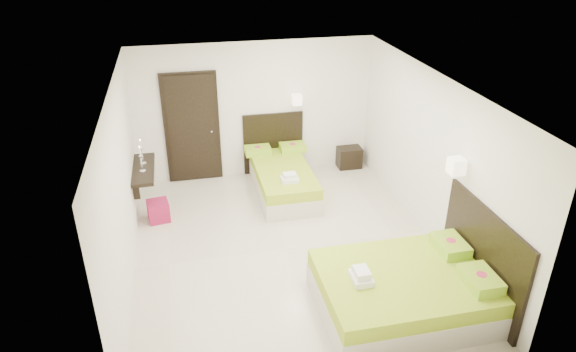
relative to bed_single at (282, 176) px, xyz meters
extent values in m
plane|color=beige|center=(-0.34, -1.87, -0.30)|extent=(5.50, 5.50, 0.00)
cube|color=beige|center=(0.00, -0.09, -0.14)|extent=(0.98, 1.95, 0.31)
cube|color=#89AC1B|center=(0.00, -0.09, 0.11)|extent=(0.97, 1.93, 0.20)
cube|color=black|center=(0.00, 0.85, 0.31)|extent=(1.17, 0.05, 1.22)
cube|color=#98C624|center=(-0.34, 0.64, 0.28)|extent=(0.49, 0.33, 0.14)
cylinder|color=#CA2F55|center=(-0.34, 0.64, 0.35)|extent=(0.12, 0.12, 0.00)
cube|color=#98C624|center=(0.34, 0.64, 0.28)|extent=(0.49, 0.33, 0.14)
cylinder|color=#CA2F55|center=(0.34, 0.64, 0.35)|extent=(0.12, 0.12, 0.00)
cube|color=white|center=(0.00, -0.63, 0.25)|extent=(0.29, 0.21, 0.08)
cube|color=white|center=(0.00, -0.63, 0.33)|extent=(0.22, 0.16, 0.08)
cube|color=#F9E8CD|center=(0.43, 0.70, 1.21)|extent=(0.18, 0.18, 0.20)
cylinder|color=#2D2116|center=(0.43, 0.78, 1.21)|extent=(0.03, 0.16, 0.03)
cube|color=beige|center=(0.84, -3.51, -0.13)|extent=(2.14, 1.61, 0.34)
cube|color=#89AC1B|center=(0.84, -3.51, 0.15)|extent=(2.12, 1.59, 0.21)
cube|color=black|center=(1.88, -3.51, 0.37)|extent=(0.05, 1.82, 1.34)
cube|color=#98C624|center=(1.64, -3.89, 0.33)|extent=(0.36, 0.54, 0.15)
cylinder|color=#CA2F55|center=(1.64, -3.89, 0.41)|extent=(0.13, 0.13, 0.00)
cube|color=#98C624|center=(1.64, -3.14, 0.33)|extent=(0.36, 0.54, 0.15)
cylinder|color=#CA2F55|center=(1.64, -3.14, 0.41)|extent=(0.13, 0.13, 0.00)
cube|color=white|center=(0.25, -3.51, 0.30)|extent=(0.24, 0.32, 0.09)
cube|color=white|center=(0.25, -3.51, 0.39)|extent=(0.18, 0.24, 0.09)
cube|color=#F9E8CD|center=(1.73, -2.84, 1.36)|extent=(0.19, 0.19, 0.21)
cylinder|color=#2D2116|center=(1.81, -2.84, 1.36)|extent=(0.16, 0.03, 0.03)
cube|color=black|center=(1.54, 0.76, -0.09)|extent=(0.48, 0.43, 0.42)
cube|color=maroon|center=(-2.24, -0.57, -0.13)|extent=(0.39, 0.39, 0.34)
cube|color=black|center=(-1.54, 0.84, 0.75)|extent=(1.02, 0.06, 2.14)
cube|color=black|center=(-1.54, 0.81, 0.75)|extent=(0.88, 0.04, 2.06)
cylinder|color=silver|center=(-1.19, 0.77, 0.70)|extent=(0.03, 0.10, 0.03)
cube|color=black|center=(-2.41, -0.27, 0.52)|extent=(0.35, 1.20, 0.06)
cube|color=black|center=(-2.53, -0.72, 0.37)|extent=(0.10, 0.04, 0.30)
cube|color=black|center=(-2.53, 0.18, 0.37)|extent=(0.10, 0.04, 0.30)
cylinder|color=silver|center=(-2.41, -0.42, 0.56)|extent=(0.10, 0.10, 0.02)
cylinder|color=silver|center=(-2.41, -0.42, 0.68)|extent=(0.02, 0.02, 0.22)
cone|color=silver|center=(-2.41, -0.42, 0.81)|extent=(0.07, 0.07, 0.04)
cylinder|color=white|center=(-2.41, -0.42, 0.91)|extent=(0.02, 0.02, 0.15)
sphere|color=#FFB23F|center=(-2.41, -0.42, 0.99)|extent=(0.02, 0.02, 0.02)
cylinder|color=silver|center=(-2.41, -0.12, 0.56)|extent=(0.10, 0.10, 0.02)
cylinder|color=silver|center=(-2.41, -0.12, 0.68)|extent=(0.02, 0.02, 0.22)
cone|color=silver|center=(-2.41, -0.12, 0.81)|extent=(0.07, 0.07, 0.04)
cylinder|color=white|center=(-2.41, -0.12, 0.91)|extent=(0.02, 0.02, 0.15)
sphere|color=#FFB23F|center=(-2.41, -0.12, 0.99)|extent=(0.02, 0.02, 0.02)
camera|label=1|loc=(-1.71, -8.26, 4.25)|focal=32.00mm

